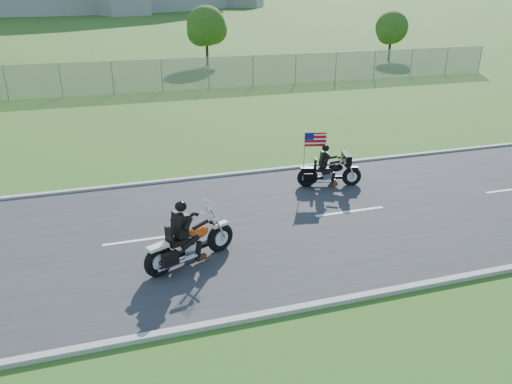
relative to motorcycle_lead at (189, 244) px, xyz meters
name	(u,v)px	position (x,y,z in m)	size (l,w,h in m)	color
ground	(219,231)	(1.07, 1.50, -0.54)	(420.00, 420.00, 0.00)	#3E591B
road	(219,230)	(1.07, 1.50, -0.52)	(120.00, 8.00, 0.04)	#28282B
curb_north	(192,179)	(1.07, 5.55, -0.49)	(120.00, 0.18, 0.12)	#9E9B93
curb_south	(264,315)	(1.07, -2.55, -0.49)	(120.00, 0.18, 0.12)	#9E9B93
fence	(61,80)	(-3.93, 21.50, 0.46)	(60.00, 0.03, 2.00)	gray
tree_fence_near	(207,28)	(7.11, 31.54, 2.43)	(3.52, 3.28, 4.75)	#382316
tree_fence_far	(392,29)	(23.10, 29.54, 2.10)	(3.08, 2.87, 4.20)	#382316
motorcycle_lead	(189,244)	(0.00, 0.00, 0.00)	(2.40, 1.31, 1.72)	black
motorcycle_follow	(329,172)	(5.34, 3.61, -0.04)	(2.16, 0.93, 1.82)	black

